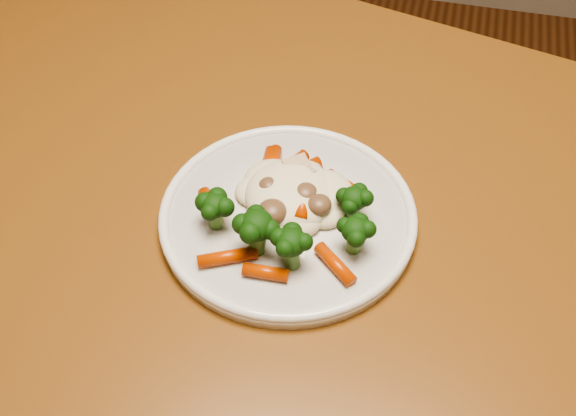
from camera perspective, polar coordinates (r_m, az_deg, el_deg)
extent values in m
plane|color=brown|center=(1.40, -2.44, -16.12)|extent=(3.00, 3.00, 0.00)
cube|color=brown|center=(0.67, 2.71, -4.34)|extent=(1.34, 1.05, 0.04)
cube|color=brown|center=(1.34, -12.07, 4.24)|extent=(0.07, 0.07, 0.71)
cylinder|color=white|center=(0.67, 0.00, -0.77)|extent=(0.24, 0.24, 0.01)
ellipsoid|color=#F7ECC6|center=(0.66, 0.30, 1.64)|extent=(0.10, 0.09, 0.04)
ellipsoid|color=black|center=(0.65, -5.74, -0.41)|extent=(0.04, 0.04, 0.04)
ellipsoid|color=black|center=(0.62, -2.46, -2.12)|extent=(0.05, 0.05, 0.04)
ellipsoid|color=black|center=(0.61, 0.24, -3.40)|extent=(0.04, 0.04, 0.04)
ellipsoid|color=black|center=(0.63, 5.28, -2.36)|extent=(0.04, 0.04, 0.04)
ellipsoid|color=black|center=(0.65, 5.20, 0.15)|extent=(0.04, 0.04, 0.04)
cylinder|color=#C53F04|center=(0.70, -1.68, 3.18)|extent=(0.02, 0.05, 0.01)
cylinder|color=#C53F04|center=(0.70, 0.85, 2.99)|extent=(0.04, 0.04, 0.01)
cylinder|color=#C53F04|center=(0.68, 4.74, 1.66)|extent=(0.05, 0.04, 0.01)
cylinder|color=#C53F04|center=(0.67, -6.15, 0.11)|extent=(0.03, 0.04, 0.01)
cylinder|color=#C53F04|center=(0.63, -4.81, -3.88)|extent=(0.05, 0.03, 0.01)
cylinder|color=#C53F04|center=(0.62, -1.79, -5.10)|extent=(0.04, 0.01, 0.01)
cylinder|color=#C53F04|center=(0.62, 3.74, -4.44)|extent=(0.04, 0.04, 0.01)
cylinder|color=#C53F04|center=(0.65, 1.18, 0.51)|extent=(0.02, 0.04, 0.01)
cylinder|color=#C53F04|center=(0.68, 0.01, 3.21)|extent=(0.03, 0.05, 0.01)
cylinder|color=#C53F04|center=(0.70, -1.11, 3.30)|extent=(0.02, 0.05, 0.01)
cylinder|color=#C53F04|center=(0.69, 1.06, 2.45)|extent=(0.04, 0.03, 0.01)
ellipsoid|color=brown|center=(0.66, 1.37, 1.17)|extent=(0.02, 0.02, 0.02)
ellipsoid|color=brown|center=(0.65, 2.47, 0.28)|extent=(0.02, 0.02, 0.02)
ellipsoid|color=brown|center=(0.66, -1.52, 1.77)|extent=(0.02, 0.02, 0.01)
ellipsoid|color=brown|center=(0.64, -1.26, -0.27)|extent=(0.03, 0.03, 0.02)
cube|color=tan|center=(0.68, 0.65, 3.31)|extent=(0.03, 0.03, 0.01)
cube|color=tan|center=(0.68, 1.26, 2.75)|extent=(0.03, 0.02, 0.01)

